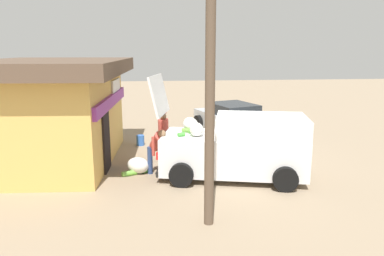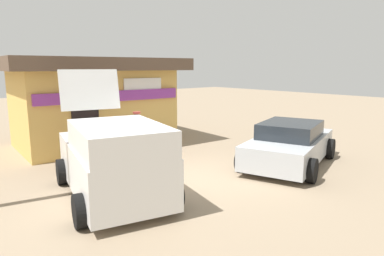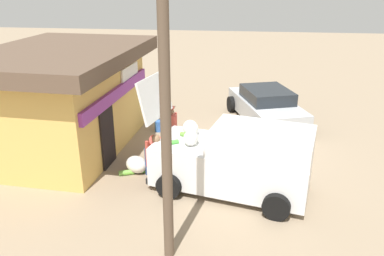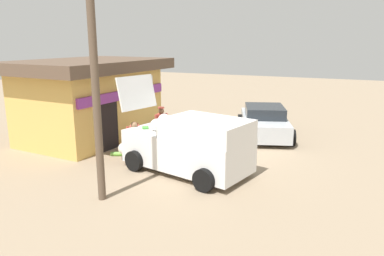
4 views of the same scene
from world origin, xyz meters
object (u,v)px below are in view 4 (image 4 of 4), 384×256
(customer_bending, at_px, (136,135))
(paint_bucket, at_px, (167,130))
(vendor_standing, at_px, (161,125))
(delivery_van, at_px, (190,144))
(parked_sedan, at_px, (264,122))
(storefront_bar, at_px, (91,98))
(unloaded_banana_pile, at_px, (125,149))

(customer_bending, xyz_separation_m, paint_bucket, (3.42, 0.61, -0.66))
(paint_bucket, bearing_deg, vendor_standing, -157.16)
(delivery_van, bearing_deg, parked_sedan, -11.19)
(paint_bucket, bearing_deg, customer_bending, -169.86)
(storefront_bar, distance_m, parked_sedan, 7.46)
(parked_sedan, height_order, vendor_standing, vendor_standing)
(customer_bending, distance_m, unloaded_banana_pile, 0.90)
(parked_sedan, distance_m, customer_bending, 5.99)
(vendor_standing, relative_size, customer_bending, 1.16)
(delivery_van, relative_size, vendor_standing, 2.80)
(delivery_van, bearing_deg, storefront_bar, 69.27)
(storefront_bar, xyz_separation_m, vendor_standing, (-0.18, -3.46, -0.81))
(storefront_bar, xyz_separation_m, customer_bending, (-1.64, -3.24, -0.88))
(customer_bending, distance_m, paint_bucket, 3.54)
(vendor_standing, bearing_deg, unloaded_banana_pile, 146.87)
(delivery_van, distance_m, paint_bucket, 4.88)
(unloaded_banana_pile, height_order, paint_bucket, unloaded_banana_pile)
(delivery_van, xyz_separation_m, unloaded_banana_pile, (0.65, 2.88, -0.69))
(parked_sedan, xyz_separation_m, unloaded_banana_pile, (-4.76, 3.95, -0.41))
(parked_sedan, bearing_deg, delivery_van, 168.81)
(storefront_bar, distance_m, paint_bucket, 3.53)
(storefront_bar, bearing_deg, delivery_van, -110.73)
(parked_sedan, xyz_separation_m, paint_bucket, (-1.54, 3.96, -0.44))
(delivery_van, height_order, paint_bucket, delivery_van)
(paint_bucket, bearing_deg, storefront_bar, 124.18)
(delivery_van, bearing_deg, customer_bending, 78.75)
(storefront_bar, height_order, customer_bending, storefront_bar)
(vendor_standing, bearing_deg, delivery_van, -132.76)
(vendor_standing, xyz_separation_m, customer_bending, (-1.45, 0.22, -0.07))
(parked_sedan, height_order, unloaded_banana_pile, parked_sedan)
(storefront_bar, bearing_deg, paint_bucket, -55.82)
(paint_bucket, bearing_deg, unloaded_banana_pile, -179.85)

